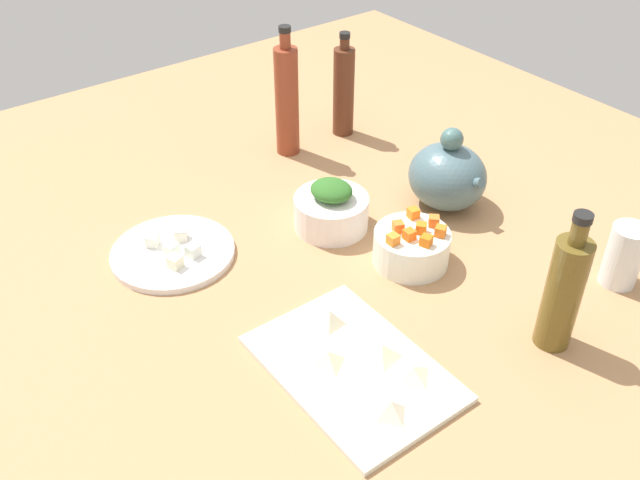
# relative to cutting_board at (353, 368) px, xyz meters

# --- Properties ---
(tabletop) EXTENTS (1.90, 1.90, 0.03)m
(tabletop) POSITION_rel_cutting_board_xyz_m (-0.23, 0.12, -0.02)
(tabletop) COLOR #AF7E53
(tabletop) RESTS_ON ground
(cutting_board) EXTENTS (0.31, 0.21, 0.01)m
(cutting_board) POSITION_rel_cutting_board_xyz_m (0.00, 0.00, 0.00)
(cutting_board) COLOR white
(cutting_board) RESTS_ON tabletop
(plate_tofu) EXTENTS (0.22, 0.22, 0.01)m
(plate_tofu) POSITION_rel_cutting_board_xyz_m (-0.41, -0.08, 0.00)
(plate_tofu) COLOR white
(plate_tofu) RESTS_ON tabletop
(bowl_greens) EXTENTS (0.14, 0.14, 0.06)m
(bowl_greens) POSITION_rel_cutting_board_xyz_m (-0.31, 0.20, 0.03)
(bowl_greens) COLOR white
(bowl_greens) RESTS_ON tabletop
(bowl_carrots) EXTENTS (0.13, 0.13, 0.06)m
(bowl_carrots) POSITION_rel_cutting_board_xyz_m (-0.14, 0.25, 0.03)
(bowl_carrots) COLOR white
(bowl_carrots) RESTS_ON tabletop
(teapot) EXTENTS (0.17, 0.15, 0.17)m
(teapot) POSITION_rel_cutting_board_xyz_m (-0.24, 0.43, 0.06)
(teapot) COLOR #4B676F
(teapot) RESTS_ON tabletop
(bottle_0) EXTENTS (0.06, 0.06, 0.24)m
(bottle_0) POSITION_rel_cutting_board_xyz_m (0.14, 0.28, 0.10)
(bottle_0) COLOR brown
(bottle_0) RESTS_ON tabletop
(bottle_1) EXTENTS (0.05, 0.05, 0.24)m
(bottle_1) POSITION_rel_cutting_board_xyz_m (-0.59, 0.46, 0.10)
(bottle_1) COLOR #542B19
(bottle_1) RESTS_ON tabletop
(bottle_2) EXTENTS (0.05, 0.05, 0.28)m
(bottle_2) POSITION_rel_cutting_board_xyz_m (-0.59, 0.30, 0.12)
(bottle_2) COLOR brown
(bottle_2) RESTS_ON tabletop
(drinking_glass_0) EXTENTS (0.06, 0.06, 0.11)m
(drinking_glass_0) POSITION_rel_cutting_board_xyz_m (0.11, 0.49, 0.05)
(drinking_glass_0) COLOR white
(drinking_glass_0) RESTS_ON tabletop
(carrot_cube_0) EXTENTS (0.02, 0.02, 0.02)m
(carrot_cube_0) POSITION_rel_cutting_board_xyz_m (-0.18, 0.28, 0.07)
(carrot_cube_0) COLOR orange
(carrot_cube_0) RESTS_ON bowl_carrots
(carrot_cube_1) EXTENTS (0.03, 0.03, 0.02)m
(carrot_cube_1) POSITION_rel_cutting_board_xyz_m (-0.14, 0.29, 0.07)
(carrot_cube_1) COLOR orange
(carrot_cube_1) RESTS_ON bowl_carrots
(carrot_cube_2) EXTENTS (0.02, 0.02, 0.02)m
(carrot_cube_2) POSITION_rel_cutting_board_xyz_m (-0.13, 0.23, 0.07)
(carrot_cube_2) COLOR orange
(carrot_cube_2) RESTS_ON bowl_carrots
(carrot_cube_3) EXTENTS (0.02, 0.02, 0.02)m
(carrot_cube_3) POSITION_rel_cutting_board_xyz_m (-0.11, 0.28, 0.07)
(carrot_cube_3) COLOR orange
(carrot_cube_3) RESTS_ON bowl_carrots
(carrot_cube_4) EXTENTS (0.02, 0.02, 0.02)m
(carrot_cube_4) POSITION_rel_cutting_board_xyz_m (-0.16, 0.23, 0.07)
(carrot_cube_4) COLOR orange
(carrot_cube_4) RESTS_ON bowl_carrots
(carrot_cube_5) EXTENTS (0.02, 0.02, 0.02)m
(carrot_cube_5) POSITION_rel_cutting_board_xyz_m (-0.10, 0.24, 0.07)
(carrot_cube_5) COLOR orange
(carrot_cube_5) RESTS_ON bowl_carrots
(carrot_cube_6) EXTENTS (0.03, 0.03, 0.02)m
(carrot_cube_6) POSITION_rel_cutting_board_xyz_m (-0.13, 0.26, 0.07)
(carrot_cube_6) COLOR orange
(carrot_cube_6) RESTS_ON bowl_carrots
(carrot_cube_7) EXTENTS (0.02, 0.02, 0.02)m
(carrot_cube_7) POSITION_rel_cutting_board_xyz_m (-0.14, 0.20, 0.07)
(carrot_cube_7) COLOR orange
(carrot_cube_7) RESTS_ON bowl_carrots
(chopped_greens_mound) EXTENTS (0.10, 0.09, 0.03)m
(chopped_greens_mound) POSITION_rel_cutting_board_xyz_m (-0.31, 0.20, 0.08)
(chopped_greens_mound) COLOR #2F6625
(chopped_greens_mound) RESTS_ON bowl_greens
(tofu_cube_0) EXTENTS (0.03, 0.03, 0.02)m
(tofu_cube_0) POSITION_rel_cutting_board_xyz_m (-0.43, -0.05, 0.02)
(tofu_cube_0) COLOR #EEE4CB
(tofu_cube_0) RESTS_ON plate_tofu
(tofu_cube_1) EXTENTS (0.03, 0.03, 0.02)m
(tofu_cube_1) POSITION_rel_cutting_board_xyz_m (-0.37, -0.06, 0.02)
(tofu_cube_1) COLOR white
(tofu_cube_1) RESTS_ON plate_tofu
(tofu_cube_2) EXTENTS (0.03, 0.03, 0.02)m
(tofu_cube_2) POSITION_rel_cutting_board_xyz_m (-0.37, -0.10, 0.02)
(tofu_cube_2) COLOR #F8F2C9
(tofu_cube_2) RESTS_ON plate_tofu
(tofu_cube_3) EXTENTS (0.03, 0.03, 0.02)m
(tofu_cube_3) POSITION_rel_cutting_board_xyz_m (-0.45, -0.10, 0.02)
(tofu_cube_3) COLOR white
(tofu_cube_3) RESTS_ON plate_tofu
(tofu_cube_4) EXTENTS (0.03, 0.03, 0.02)m
(tofu_cube_4) POSITION_rel_cutting_board_xyz_m (-0.40, -0.09, 0.02)
(tofu_cube_4) COLOR white
(tofu_cube_4) RESTS_ON plate_tofu
(dumpling_0) EXTENTS (0.07, 0.07, 0.02)m
(dumpling_0) POSITION_rel_cutting_board_xyz_m (0.01, 0.05, 0.02)
(dumpling_0) COLOR beige
(dumpling_0) RESTS_ON cutting_board
(dumpling_1) EXTENTS (0.06, 0.05, 0.02)m
(dumpling_1) POSITION_rel_cutting_board_xyz_m (-0.03, -0.03, 0.02)
(dumpling_1) COLOR beige
(dumpling_1) RESTS_ON cutting_board
(dumpling_2) EXTENTS (0.06, 0.06, 0.03)m
(dumpling_2) POSITION_rel_cutting_board_xyz_m (-0.09, 0.03, 0.02)
(dumpling_2) COLOR beige
(dumpling_2) RESTS_ON cutting_board
(dumpling_3) EXTENTS (0.04, 0.04, 0.03)m
(dumpling_3) POSITION_rel_cutting_board_xyz_m (0.10, -0.02, 0.02)
(dumpling_3) COLOR beige
(dumpling_3) RESTS_ON cutting_board
(dumpling_4) EXTENTS (0.05, 0.05, 0.02)m
(dumpling_4) POSITION_rel_cutting_board_xyz_m (0.07, 0.05, 0.02)
(dumpling_4) COLOR beige
(dumpling_4) RESTS_ON cutting_board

